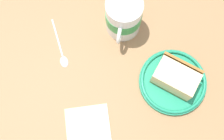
{
  "coord_description": "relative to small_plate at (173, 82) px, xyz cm",
  "views": [
    {
      "loc": [
        2.42,
        22.93,
        66.19
      ],
      "look_at": [
        6.69,
        4.51,
        3.0
      ],
      "focal_mm": 44.84,
      "sensor_mm": 36.0,
      "label": 1
    }
  ],
  "objects": [
    {
      "name": "tea_mug",
      "position": [
        14.98,
        -11.98,
        4.59
      ],
      "size": [
        8.86,
        11.59,
        10.8
      ],
      "color": "white",
      "rests_on": "ground_plane"
    },
    {
      "name": "teaspoon",
      "position": [
        28.34,
        -1.31,
        -0.62
      ],
      "size": [
        8.08,
        12.39,
        0.8
      ],
      "color": "silver",
      "rests_on": "ground_plane"
    },
    {
      "name": "folded_napkin",
      "position": [
        17.07,
        15.56,
        -0.67
      ],
      "size": [
        13.35,
        13.83,
        0.6
      ],
      "primitive_type": "cube",
      "rotation": [
        0.0,
        0.0,
        0.36
      ],
      "color": "beige",
      "rests_on": "ground_plane"
    },
    {
      "name": "ground_plane",
      "position": [
        8.09,
        -3.45,
        -2.73
      ],
      "size": [
        126.32,
        126.32,
        3.53
      ],
      "primitive_type": "cube",
      "color": "#936D47"
    },
    {
      "name": "cake_slice",
      "position": [
        -0.08,
        -0.26,
        2.84
      ],
      "size": [
        11.21,
        8.87,
        5.18
      ],
      "color": "#9E662D",
      "rests_on": "small_plate"
    },
    {
      "name": "small_plate",
      "position": [
        0.0,
        0.0,
        0.0
      ],
      "size": [
        16.24,
        16.24,
        1.97
      ],
      "color": "#1E8C66",
      "rests_on": "ground_plane"
    }
  ]
}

